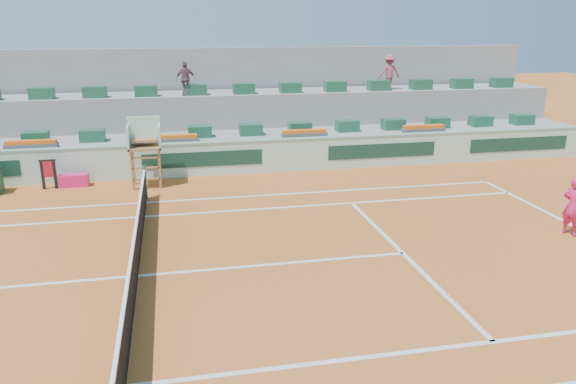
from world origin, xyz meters
name	(u,v)px	position (x,y,z in m)	size (l,w,h in m)	color
ground	(138,276)	(0.00, 0.00, 0.00)	(90.00, 90.00, 0.00)	#A95320
seating_tier_lower	(149,149)	(0.00, 10.70, 0.60)	(36.00, 4.00, 1.20)	gray
seating_tier_upper	(149,125)	(0.00, 12.30, 1.30)	(36.00, 2.40, 2.60)	gray
stadium_back_wall	(149,99)	(0.00, 13.90, 2.20)	(36.00, 0.40, 4.40)	gray
player_bag	(74,180)	(-2.52, 7.92, 0.22)	(0.97, 0.43, 0.43)	#E71E69
spectator_mid	(186,79)	(1.61, 11.46, 3.29)	(0.81, 0.34, 1.38)	#6E4955
spectator_right	(389,72)	(10.53, 11.87, 3.37)	(0.99, 0.57, 1.53)	#984C56
court_lines	(138,276)	(0.00, 0.00, 0.01)	(23.89, 11.09, 0.01)	silver
tennis_net	(136,255)	(0.00, 0.00, 0.53)	(0.10, 11.97, 1.10)	black
advertising_hoarding	(148,161)	(0.02, 8.50, 0.63)	(36.00, 0.34, 1.26)	#ADD9C1
umpire_chair	(145,142)	(0.00, 7.50, 1.54)	(1.10, 0.90, 2.40)	brown
seat_row_lower	(147,133)	(0.00, 9.80, 1.42)	(32.90, 0.60, 0.44)	#1B5236
seat_row_upper	(146,91)	(0.00, 11.70, 2.82)	(32.90, 0.60, 0.44)	#1B5236
flower_planters	(104,141)	(-1.50, 9.00, 1.33)	(26.80, 0.36, 0.28)	#535353
towel_rack	(48,172)	(-3.28, 7.76, 0.60)	(0.54, 0.09, 1.03)	black
tennis_player	(573,206)	(11.32, 0.30, 0.81)	(0.59, 0.91, 2.28)	#E71E69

